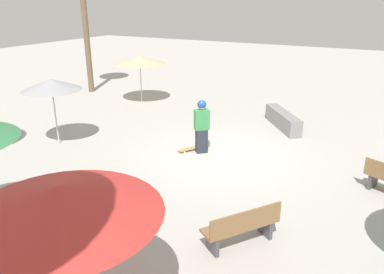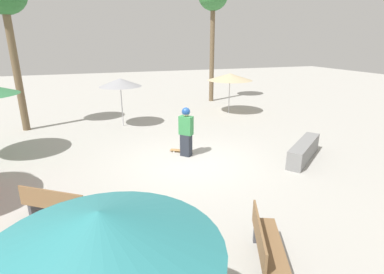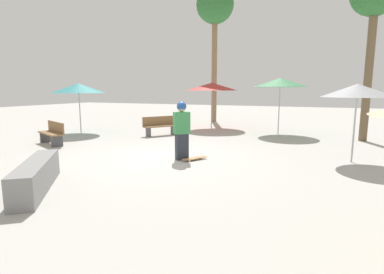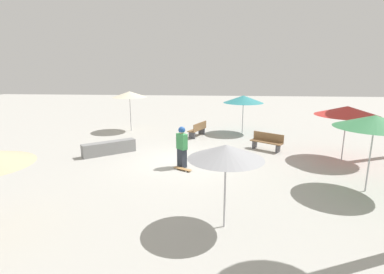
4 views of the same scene
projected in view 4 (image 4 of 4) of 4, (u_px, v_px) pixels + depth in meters
The scene contains 11 objects.
ground_plane at pixel (184, 162), 12.97m from camera, with size 60.00×60.00×0.00m, color #B2AFA8.
skater_main at pixel (182, 146), 12.16m from camera, with size 0.49×0.50×1.71m.
skateboard at pixel (183, 169), 11.98m from camera, with size 0.79×0.58×0.07m.
concrete_ledge at pixel (109, 148), 14.12m from camera, with size 2.25×1.89×0.60m.
bench_near at pixel (198, 130), 17.61m from camera, with size 1.05×1.64×0.85m.
bench_far at pixel (267, 142), 14.77m from camera, with size 1.56×1.28×0.85m.
shade_umbrella_grey at pixel (226, 152), 7.32m from camera, with size 1.90×1.90×2.21m.
shade_umbrella_red at pixel (347, 111), 12.82m from camera, with size 2.66×2.66×2.40m.
shade_umbrella_green at pixel (375, 122), 9.44m from camera, with size 2.46×2.46×2.57m.
shade_umbrella_cream at pixel (130, 94), 18.73m from camera, with size 2.16×2.16×2.53m.
shade_umbrella_teal at pixel (243, 99), 18.14m from camera, with size 2.42×2.42×2.33m.
Camera 4 is at (1.33, -12.30, 4.07)m, focal length 28.00 mm.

